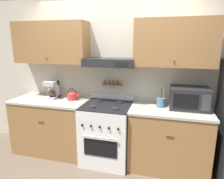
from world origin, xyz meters
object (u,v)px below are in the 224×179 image
at_px(stove_range, 107,133).
at_px(coffee_maker, 53,89).
at_px(microwave, 189,98).
at_px(utensil_crock, 161,102).
at_px(tea_kettle, 72,95).

bearing_deg(stove_range, coffee_maker, 171.63).
distance_m(stove_range, microwave, 1.34).
xyz_separation_m(coffee_maker, utensil_crock, (1.80, -0.03, -0.07)).
bearing_deg(coffee_maker, stove_range, -8.37).
relative_size(stove_range, microwave, 1.90).
bearing_deg(coffee_maker, utensil_crock, -0.90).
xyz_separation_m(stove_range, coffee_maker, (-1.00, 0.15, 0.61)).
height_order(tea_kettle, coffee_maker, coffee_maker).
bearing_deg(stove_range, utensil_crock, 8.54).
height_order(stove_range, coffee_maker, coffee_maker).
relative_size(stove_range, tea_kettle, 4.90).
bearing_deg(coffee_maker, tea_kettle, -4.29).
bearing_deg(utensil_crock, coffee_maker, 179.10).
height_order(stove_range, utensil_crock, utensil_crock).
relative_size(coffee_maker, microwave, 0.55).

